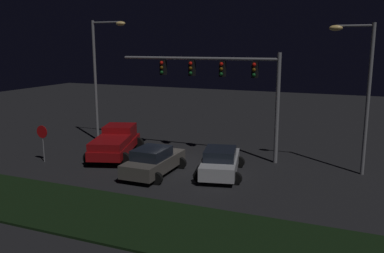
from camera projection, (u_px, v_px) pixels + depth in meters
The scene contains 9 objects.
ground_plane at pixel (173, 165), 24.22m from camera, with size 80.00×80.00×0.00m, color black.
grass_median at pixel (94, 212), 17.22m from camera, with size 24.01×4.45×0.10m, color black.
pickup_truck at pixel (116, 141), 25.93m from camera, with size 3.96×5.75×1.80m.
car_sedan at pixel (220, 162), 22.19m from camera, with size 3.11×4.69×1.51m.
car_sedan_far at pixel (154, 161), 22.29m from camera, with size 2.49×4.41×1.51m.
traffic_signal_gantry at pixel (223, 77), 24.91m from camera, with size 10.32×0.56×6.50m.
street_lamp_left at pixel (101, 67), 29.17m from camera, with size 2.73×0.44×8.59m.
street_lamp_right at pixel (360, 81), 21.62m from camera, with size 2.29×0.44×8.05m.
stop_sign at pixel (42, 136), 24.51m from camera, with size 0.76×0.08×2.23m.
Camera 1 is at (10.03, -21.07, 6.96)m, focal length 38.54 mm.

